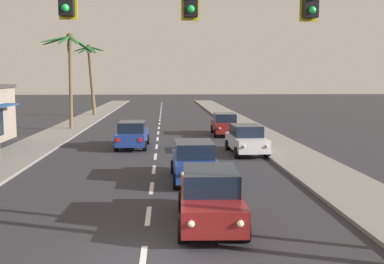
{
  "coord_description": "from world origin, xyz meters",
  "views": [
    {
      "loc": [
        0.56,
        -10.16,
        4.41
      ],
      "look_at": [
        1.66,
        8.0,
        2.2
      ],
      "focal_mm": 41.81,
      "sensor_mm": 36.0,
      "label": 1
    }
  ],
  "objects": [
    {
      "name": "lane_markings",
      "position": [
        0.4,
        20.96,
        0.0
      ],
      "size": [
        4.28,
        89.4,
        0.01
      ],
      "color": "silver",
      "rests_on": "ground"
    },
    {
      "name": "sedan_third_in_queue",
      "position": [
        1.8,
        8.75,
        0.85
      ],
      "size": [
        2.0,
        4.47,
        1.68
      ],
      "color": "navy",
      "rests_on": "ground"
    },
    {
      "name": "palm_left_farthest",
      "position": [
        -7.95,
        42.18,
        5.6
      ],
      "size": [
        3.55,
        3.48,
        8.21
      ],
      "color": "brown",
      "rests_on": "ground"
    },
    {
      "name": "sedan_oncoming_far",
      "position": [
        -1.51,
        18.08,
        0.85
      ],
      "size": [
        2.01,
        4.48,
        1.68
      ],
      "color": "navy",
      "rests_on": "ground"
    },
    {
      "name": "sidewalk_right",
      "position": [
        7.8,
        20.0,
        0.07
      ],
      "size": [
        3.2,
        110.0,
        0.14
      ],
      "primitive_type": "cube",
      "color": "gray",
      "rests_on": "ground"
    },
    {
      "name": "sedan_parked_nearest_kerb",
      "position": [
        5.18,
        24.05,
        0.85
      ],
      "size": [
        2.02,
        4.48,
        1.68
      ],
      "color": "maroon",
      "rests_on": "ground"
    },
    {
      "name": "sedan_parked_mid_kerb",
      "position": [
        5.29,
        15.4,
        0.85
      ],
      "size": [
        2.08,
        4.5,
        1.68
      ],
      "color": "silver",
      "rests_on": "ground"
    },
    {
      "name": "traffic_signal_mast",
      "position": [
        3.05,
        0.39,
        5.56
      ],
      "size": [
        11.43,
        0.41,
        7.6
      ],
      "color": "#2D2D33",
      "rests_on": "ground"
    },
    {
      "name": "palm_left_third",
      "position": [
        -7.34,
        28.09,
        6.18
      ],
      "size": [
        4.61,
        4.63,
        8.11
      ],
      "color": "brown",
      "rests_on": "ground"
    },
    {
      "name": "sidewalk_left",
      "position": [
        -7.8,
        20.0,
        0.07
      ],
      "size": [
        3.2,
        110.0,
        0.14
      ],
      "primitive_type": "cube",
      "color": "gray",
      "rests_on": "ground"
    },
    {
      "name": "sedan_lead_at_stop_bar",
      "position": [
        1.9,
        2.86,
        0.85
      ],
      "size": [
        2.08,
        4.5,
        1.68
      ],
      "color": "maroon",
      "rests_on": "ground"
    }
  ]
}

